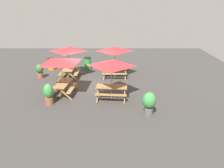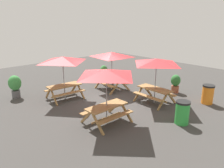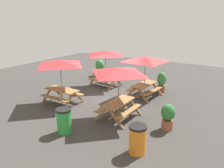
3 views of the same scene
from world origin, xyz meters
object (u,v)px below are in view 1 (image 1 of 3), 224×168
object	(u,v)px
picnic_table_0	(112,66)
picnic_table_3	(115,51)
trash_bin_orange	(52,64)
potted_plant_2	(150,102)
potted_plant_1	(49,93)
picnic_table_1	(62,63)
picnic_table_2	(69,51)
trash_bin_green	(88,63)
potted_plant_0	(40,70)

from	to	relation	value
picnic_table_0	picnic_table_3	bearing A→B (deg)	91.52
trash_bin_orange	potted_plant_2	world-z (taller)	potted_plant_2
potted_plant_1	potted_plant_2	distance (m)	5.50
potted_plant_2	picnic_table_1	bearing A→B (deg)	152.26
picnic_table_2	picnic_table_3	bearing A→B (deg)	-87.78
picnic_table_1	trash_bin_orange	bearing A→B (deg)	27.46
picnic_table_1	trash_bin_green	bearing A→B (deg)	-4.60
picnic_table_1	potted_plant_2	size ratio (longest dim) A/B	2.28
picnic_table_0	picnic_table_2	distance (m)	4.80
picnic_table_2	potted_plant_2	bearing A→B (deg)	-137.10
picnic_table_1	picnic_table_3	distance (m)	4.47
trash_bin_orange	picnic_table_3	bearing A→B (deg)	-19.76
picnic_table_2	picnic_table_3	world-z (taller)	same
trash_bin_green	potted_plant_2	world-z (taller)	potted_plant_2
trash_bin_orange	potted_plant_2	distance (m)	10.22
picnic_table_0	trash_bin_orange	distance (m)	7.62
picnic_table_2	picnic_table_3	size ratio (longest dim) A/B	1.00
picnic_table_2	picnic_table_3	xyz separation A→B (m)	(3.34, 0.05, 0.00)
picnic_table_2	trash_bin_orange	xyz separation A→B (m)	(-1.87, 1.92, -1.49)
picnic_table_1	potted_plant_0	bearing A→B (deg)	43.84
picnic_table_2	trash_bin_green	bearing A→B (deg)	-25.07
potted_plant_0	potted_plant_2	xyz separation A→B (m)	(7.18, -5.50, 0.13)
picnic_table_1	potted_plant_1	distance (m)	1.96
potted_plant_2	trash_bin_green	bearing A→B (deg)	116.39
picnic_table_3	potted_plant_1	distance (m)	5.96
picnic_table_1	picnic_table_3	xyz separation A→B (m)	(3.18, 3.15, 0.00)
picnic_table_0	potted_plant_2	distance (m)	3.03
trash_bin_green	trash_bin_orange	world-z (taller)	same
trash_bin_green	picnic_table_2	bearing A→B (deg)	-116.42
potted_plant_1	potted_plant_2	xyz separation A→B (m)	(5.36, -1.21, 0.06)
picnic_table_3	potted_plant_0	world-z (taller)	picnic_table_3
picnic_table_2	potted_plant_0	distance (m)	2.59
trash_bin_green	potted_plant_1	xyz separation A→B (m)	(-1.46, -6.65, 0.16)
picnic_table_0	picnic_table_2	world-z (taller)	same
picnic_table_0	potted_plant_1	distance (m)	3.81
picnic_table_1	picnic_table_2	bearing A→B (deg)	8.37
trash_bin_green	potted_plant_2	size ratio (longest dim) A/B	0.79
picnic_table_3	potted_plant_2	size ratio (longest dim) A/B	1.89
picnic_table_2	potted_plant_1	distance (m)	4.64
picnic_table_0	potted_plant_0	world-z (taller)	picnic_table_0
picnic_table_2	potted_plant_0	world-z (taller)	picnic_table_2
picnic_table_0	potted_plant_2	xyz separation A→B (m)	(1.88, -2.00, -1.27)
picnic_table_3	picnic_table_2	bearing A→B (deg)	-178.69
picnic_table_1	potted_plant_1	xyz separation A→B (m)	(-0.51, -1.34, -1.33)
trash_bin_green	potted_plant_2	bearing A→B (deg)	-63.61
picnic_table_1	potted_plant_1	bearing A→B (deg)	164.51
picnic_table_1	potted_plant_0	world-z (taller)	picnic_table_1
picnic_table_3	trash_bin_green	distance (m)	3.45
potted_plant_0	picnic_table_2	bearing A→B (deg)	3.79
picnic_table_2	potted_plant_0	bearing A→B (deg)	95.14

